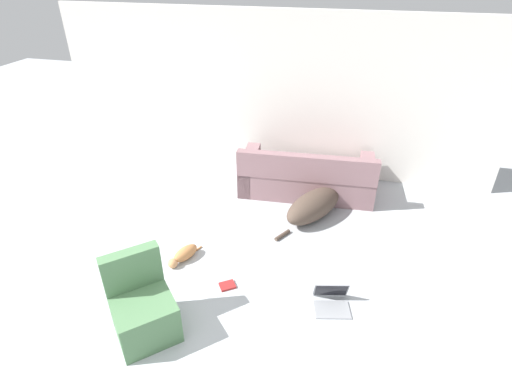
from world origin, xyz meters
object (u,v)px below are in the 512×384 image
(cat, at_px, (184,255))
(book_red, at_px, (227,285))
(laptop_open, at_px, (331,298))
(side_chair, at_px, (143,308))
(dog, at_px, (317,204))
(couch, at_px, (307,177))

(cat, distance_m, book_red, 0.71)
(cat, relative_size, laptop_open, 1.18)
(cat, distance_m, side_chair, 1.07)
(cat, height_order, laptop_open, laptop_open)
(dog, bearing_deg, laptop_open, -137.38)
(laptop_open, relative_size, side_chair, 0.52)
(cat, bearing_deg, book_red, 88.88)
(laptop_open, distance_m, book_red, 1.13)
(couch, height_order, cat, couch)
(cat, bearing_deg, couch, 172.89)
(couch, xyz_separation_m, laptop_open, (0.59, -2.22, -0.17))
(dog, xyz_separation_m, cat, (-1.41, -1.34, -0.11))
(dog, height_order, side_chair, side_chair)
(cat, height_order, side_chair, side_chair)
(couch, relative_size, dog, 1.47)
(couch, xyz_separation_m, book_red, (-0.53, -2.25, -0.24))
(laptop_open, bearing_deg, dog, 88.89)
(cat, xyz_separation_m, side_chair, (0.06, -1.05, 0.21))
(dog, relative_size, side_chair, 1.66)
(book_red, bearing_deg, cat, 154.91)
(dog, xyz_separation_m, book_red, (-0.77, -1.64, -0.17))
(dog, distance_m, laptop_open, 1.66)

